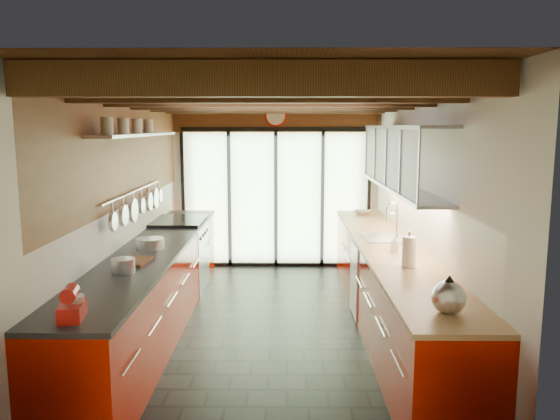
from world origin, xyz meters
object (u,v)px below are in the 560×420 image
object	(u,v)px
stand_mixer	(72,305)
bowl	(362,212)
kettle	(449,295)
soap_bottle	(395,243)
paper_towel	(409,252)

from	to	relation	value
stand_mixer	bowl	xyz separation A→B (m)	(2.54, 4.38, -0.06)
stand_mixer	kettle	distance (m)	2.54
stand_mixer	soap_bottle	xyz separation A→B (m)	(2.54, 2.00, -0.01)
paper_towel	soap_bottle	world-z (taller)	paper_towel
kettle	soap_bottle	size ratio (longest dim) A/B	1.80
stand_mixer	paper_towel	bearing A→B (deg)	28.31
paper_towel	bowl	size ratio (longest dim) A/B	1.36
bowl	soap_bottle	bearing A→B (deg)	-90.00
stand_mixer	soap_bottle	distance (m)	3.24
kettle	paper_towel	bearing A→B (deg)	90.00
soap_bottle	bowl	xyz separation A→B (m)	(0.00, 2.37, -0.05)
kettle	paper_towel	distance (m)	1.22
paper_towel	stand_mixer	bearing A→B (deg)	-151.69
kettle	stand_mixer	bearing A→B (deg)	-176.69
paper_towel	bowl	bearing A→B (deg)	90.00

